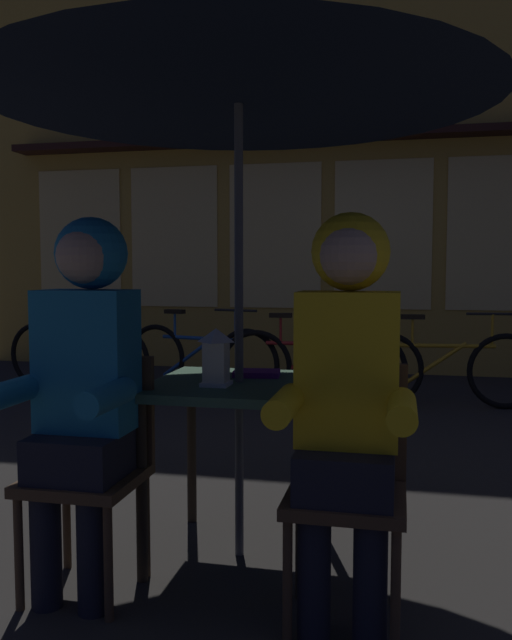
{
  "coord_description": "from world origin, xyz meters",
  "views": [
    {
      "loc": [
        0.65,
        -2.63,
        1.2
      ],
      "look_at": [
        0.0,
        0.33,
        0.97
      ],
      "focal_mm": 36.99,
      "sensor_mm": 36.0,
      "label": 1
    }
  ],
  "objects_px": {
    "cafe_table": "(239,406)",
    "patio_umbrella": "(238,56)",
    "person_left_hooded": "(84,367)",
    "book": "(257,373)",
    "person_right_hooded": "(347,376)",
    "bicycle_fourth": "(445,368)",
    "lantern": "(216,356)",
    "bicycle_second": "(200,359)",
    "chair_left": "(93,458)",
    "chair_right": "(348,475)",
    "bicycle_third": "(312,366)",
    "bicycle_nearest": "(77,356)"
  },
  "relations": [
    {
      "from": "cafe_table",
      "to": "lantern",
      "type": "height_order",
      "value": "lantern"
    },
    {
      "from": "patio_umbrella",
      "to": "book",
      "type": "distance_m",
      "value": 1.32
    },
    {
      "from": "chair_right",
      "to": "person_left_hooded",
      "type": "relative_size",
      "value": 0.62
    },
    {
      "from": "bicycle_second",
      "to": "bicycle_third",
      "type": "height_order",
      "value": "same"
    },
    {
      "from": "person_right_hooded",
      "to": "bicycle_fourth",
      "type": "distance_m",
      "value": 3.77
    },
    {
      "from": "lantern",
      "to": "bicycle_third",
      "type": "xyz_separation_m",
      "value": [
        -0.05,
        3.3,
        -0.51
      ]
    },
    {
      "from": "book",
      "to": "person_right_hooded",
      "type": "bearing_deg",
      "value": -60.26
    },
    {
      "from": "person_left_hooded",
      "to": "bicycle_third",
      "type": "relative_size",
      "value": 0.83
    },
    {
      "from": "chair_right",
      "to": "bicycle_nearest",
      "type": "distance_m",
      "value": 4.74
    },
    {
      "from": "chair_left",
      "to": "chair_right",
      "type": "xyz_separation_m",
      "value": [
        0.96,
        0.0,
        0.0
      ]
    },
    {
      "from": "bicycle_second",
      "to": "bicycle_third",
      "type": "xyz_separation_m",
      "value": [
        1.12,
        -0.23,
        0.0
      ]
    },
    {
      "from": "book",
      "to": "bicycle_third",
      "type": "bearing_deg",
      "value": 85.73
    },
    {
      "from": "book",
      "to": "chair_left",
      "type": "bearing_deg",
      "value": -141.99
    },
    {
      "from": "lantern",
      "to": "book",
      "type": "relative_size",
      "value": 1.16
    },
    {
      "from": "cafe_table",
      "to": "chair_left",
      "type": "xyz_separation_m",
      "value": [
        -0.48,
        -0.37,
        -0.15
      ]
    },
    {
      "from": "bicycle_nearest",
      "to": "bicycle_third",
      "type": "distance_m",
      "value": 2.37
    },
    {
      "from": "bicycle_second",
      "to": "lantern",
      "type": "bearing_deg",
      "value": -71.65
    },
    {
      "from": "chair_right",
      "to": "bicycle_nearest",
      "type": "xyz_separation_m",
      "value": [
        -2.96,
        3.69,
        -0.14
      ]
    },
    {
      "from": "patio_umbrella",
      "to": "bicycle_fourth",
      "type": "relative_size",
      "value": 1.38
    },
    {
      "from": "chair_left",
      "to": "bicycle_third",
      "type": "xyz_separation_m",
      "value": [
        0.36,
        3.56,
        -0.14
      ]
    },
    {
      "from": "person_left_hooded",
      "to": "bicycle_third",
      "type": "xyz_separation_m",
      "value": [
        0.36,
        3.62,
        -0.5
      ]
    },
    {
      "from": "lantern",
      "to": "book",
      "type": "distance_m",
      "value": 0.31
    },
    {
      "from": "lantern",
      "to": "bicycle_second",
      "type": "relative_size",
      "value": 0.14
    },
    {
      "from": "chair_right",
      "to": "bicycle_fourth",
      "type": "distance_m",
      "value": 3.68
    },
    {
      "from": "cafe_table",
      "to": "person_right_hooded",
      "type": "relative_size",
      "value": 0.53
    },
    {
      "from": "person_left_hooded",
      "to": "person_right_hooded",
      "type": "xyz_separation_m",
      "value": [
        0.96,
        0.0,
        0.0
      ]
    },
    {
      "from": "bicycle_third",
      "to": "bicycle_fourth",
      "type": "height_order",
      "value": "same"
    },
    {
      "from": "bicycle_nearest",
      "to": "bicycle_third",
      "type": "bearing_deg",
      "value": -3.24
    },
    {
      "from": "bicycle_second",
      "to": "chair_left",
      "type": "bearing_deg",
      "value": -78.69
    },
    {
      "from": "book",
      "to": "cafe_table",
      "type": "bearing_deg",
      "value": -111.69
    },
    {
      "from": "cafe_table",
      "to": "bicycle_nearest",
      "type": "bearing_deg",
      "value": 126.77
    },
    {
      "from": "lantern",
      "to": "person_right_hooded",
      "type": "xyz_separation_m",
      "value": [
        0.55,
        -0.31,
        -0.01
      ]
    },
    {
      "from": "book",
      "to": "bicycle_fourth",
      "type": "bearing_deg",
      "value": 64.98
    },
    {
      "from": "cafe_table",
      "to": "patio_umbrella",
      "type": "bearing_deg",
      "value": 0.0
    },
    {
      "from": "patio_umbrella",
      "to": "person_right_hooded",
      "type": "distance_m",
      "value": 1.37
    },
    {
      "from": "chair_right",
      "to": "bicycle_fourth",
      "type": "height_order",
      "value": "chair_right"
    },
    {
      "from": "lantern",
      "to": "chair_left",
      "type": "relative_size",
      "value": 0.27
    },
    {
      "from": "chair_left",
      "to": "bicycle_fourth",
      "type": "bearing_deg",
      "value": 67.4
    },
    {
      "from": "chair_right",
      "to": "bicycle_second",
      "type": "distance_m",
      "value": 4.16
    },
    {
      "from": "lantern",
      "to": "bicycle_fourth",
      "type": "distance_m",
      "value": 3.59
    },
    {
      "from": "person_right_hooded",
      "to": "bicycle_third",
      "type": "relative_size",
      "value": 0.83
    },
    {
      "from": "cafe_table",
      "to": "person_right_hooded",
      "type": "distance_m",
      "value": 0.67
    },
    {
      "from": "lantern",
      "to": "bicycle_second",
      "type": "bearing_deg",
      "value": 108.35
    },
    {
      "from": "chair_right",
      "to": "bicycle_third",
      "type": "height_order",
      "value": "chair_right"
    },
    {
      "from": "bicycle_nearest",
      "to": "book",
      "type": "height_order",
      "value": "bicycle_nearest"
    },
    {
      "from": "cafe_table",
      "to": "person_left_hooded",
      "type": "height_order",
      "value": "person_left_hooded"
    },
    {
      "from": "patio_umbrella",
      "to": "lantern",
      "type": "bearing_deg",
      "value": -120.71
    },
    {
      "from": "patio_umbrella",
      "to": "chair_right",
      "type": "height_order",
      "value": "patio_umbrella"
    },
    {
      "from": "person_left_hooded",
      "to": "book",
      "type": "distance_m",
      "value": 0.79
    },
    {
      "from": "patio_umbrella",
      "to": "bicycle_third",
      "type": "xyz_separation_m",
      "value": [
        -0.12,
        3.19,
        -1.71
      ]
    }
  ]
}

